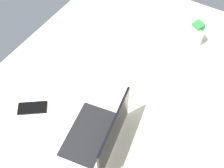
# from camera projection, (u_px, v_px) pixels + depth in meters

# --- Properties ---
(bed_mattress) EXTENTS (1.80, 1.40, 0.18)m
(bed_mattress) POSITION_uv_depth(u_px,v_px,m) (125.00, 104.00, 1.45)
(bed_mattress) COLOR beige
(bed_mattress) RESTS_ON ground
(laptop) EXTENTS (0.36, 0.28, 0.23)m
(laptop) POSITION_uv_depth(u_px,v_px,m) (97.00, 134.00, 1.20)
(laptop) COLOR silver
(laptop) RESTS_ON bed_mattress
(snack_cup) EXTENTS (0.09, 0.10, 0.14)m
(snack_cup) POSITION_uv_depth(u_px,v_px,m) (196.00, 34.00, 1.55)
(snack_cup) COLOR silver
(snack_cup) RESTS_ON bed_mattress
(cell_phone) EXTENTS (0.14, 0.15, 0.01)m
(cell_phone) POSITION_uv_depth(u_px,v_px,m) (32.00, 108.00, 1.32)
(cell_phone) COLOR black
(cell_phone) RESTS_ON bed_mattress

